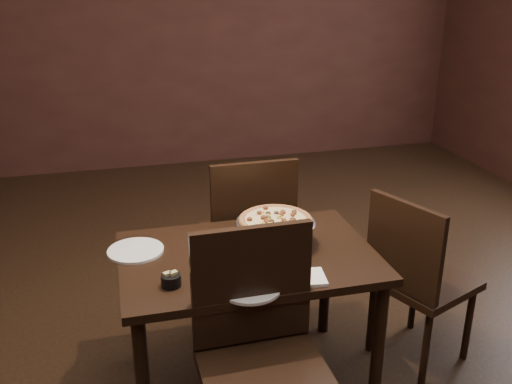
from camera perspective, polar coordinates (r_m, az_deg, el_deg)
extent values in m
cube|color=black|center=(5.65, -9.30, 16.43)|extent=(6.00, 0.02, 2.80)
cube|color=black|center=(2.52, -0.81, -6.57)|extent=(1.12, 0.75, 0.04)
cylinder|color=black|center=(2.61, 12.10, -15.06)|extent=(0.06, 0.06, 0.66)
cylinder|color=black|center=(2.91, -12.07, -10.82)|extent=(0.06, 0.06, 0.66)
cylinder|color=black|center=(3.09, 6.97, -8.49)|extent=(0.06, 0.06, 0.66)
cylinder|color=silver|center=(2.59, 1.92, -5.23)|extent=(0.12, 0.12, 0.01)
cylinder|color=silver|center=(2.57, 1.94, -4.20)|extent=(0.03, 0.03, 0.10)
cylinder|color=silver|center=(2.54, 1.95, -3.18)|extent=(0.09, 0.09, 0.01)
cylinder|color=#9A999E|center=(2.54, 1.95, -3.07)|extent=(0.35, 0.35, 0.01)
torus|color=#9A999E|center=(2.54, 1.95, -3.05)|extent=(0.36, 0.36, 0.01)
cylinder|color=brown|center=(2.54, 1.95, -2.91)|extent=(0.32, 0.32, 0.01)
torus|color=brown|center=(2.54, 1.96, -2.84)|extent=(0.33, 0.33, 0.03)
cylinder|color=tan|center=(2.54, 1.96, -2.75)|extent=(0.28, 0.28, 0.01)
cylinder|color=beige|center=(2.29, -2.06, -7.91)|extent=(0.06, 0.06, 0.08)
cylinder|color=silver|center=(2.27, -2.07, -6.79)|extent=(0.07, 0.07, 0.02)
ellipsoid|color=silver|center=(2.26, -2.08, -6.42)|extent=(0.03, 0.03, 0.01)
cylinder|color=maroon|center=(2.33, -4.35, -7.62)|extent=(0.06, 0.06, 0.07)
cylinder|color=silver|center=(2.30, -4.38, -6.62)|extent=(0.06, 0.06, 0.02)
ellipsoid|color=silver|center=(2.30, -4.39, -6.29)|extent=(0.03, 0.03, 0.01)
cylinder|color=black|center=(2.29, -8.49, -8.73)|extent=(0.08, 0.08, 0.05)
cube|color=tan|center=(2.28, -8.84, -8.52)|extent=(0.04, 0.03, 0.05)
cube|color=tan|center=(2.28, -8.24, -8.46)|extent=(0.04, 0.03, 0.05)
cube|color=white|center=(2.32, 5.22, -8.52)|extent=(0.15, 0.15, 0.01)
cylinder|color=silver|center=(2.58, -11.95, -5.75)|extent=(0.25, 0.25, 0.01)
cylinder|color=silver|center=(2.25, -0.61, -9.55)|extent=(0.25, 0.25, 0.01)
cone|color=silver|center=(2.39, 1.91, -4.58)|extent=(0.17, 0.17, 0.00)
cylinder|color=black|center=(2.39, 1.91, -4.51)|extent=(0.09, 0.12, 0.02)
cube|color=black|center=(3.20, -1.08, -4.52)|extent=(0.45, 0.45, 0.04)
cube|color=black|center=(2.91, -0.15, -1.44)|extent=(0.45, 0.03, 0.47)
cylinder|color=black|center=(3.50, 1.15, -6.48)|extent=(0.04, 0.04, 0.44)
cylinder|color=black|center=(3.43, -4.77, -7.19)|extent=(0.04, 0.04, 0.44)
cylinder|color=black|center=(3.20, 2.97, -9.42)|extent=(0.04, 0.04, 0.44)
cylinder|color=black|center=(3.12, -3.54, -10.30)|extent=(0.04, 0.04, 0.44)
cube|color=black|center=(2.17, 1.10, -18.28)|extent=(0.46, 0.46, 0.04)
cube|color=black|center=(2.17, -0.42, -9.29)|extent=(0.46, 0.04, 0.48)
cube|color=black|center=(2.95, 16.46, -8.58)|extent=(0.54, 0.54, 0.04)
cube|color=black|center=(2.70, 14.56, -5.32)|extent=(0.18, 0.40, 0.44)
cylinder|color=black|center=(3.11, 20.46, -12.26)|extent=(0.04, 0.04, 0.41)
cylinder|color=black|center=(3.27, 15.52, -9.92)|extent=(0.04, 0.04, 0.41)
cylinder|color=black|center=(2.87, 16.60, -14.81)|extent=(0.04, 0.04, 0.41)
cylinder|color=black|center=(3.04, 11.47, -12.09)|extent=(0.04, 0.04, 0.41)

